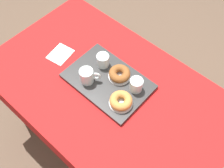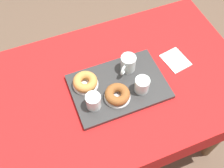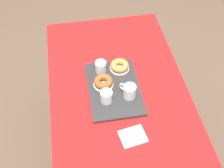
{
  "view_description": "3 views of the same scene",
  "coord_description": "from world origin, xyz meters",
  "px_view_note": "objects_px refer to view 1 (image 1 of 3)",
  "views": [
    {
      "loc": [
        -0.55,
        0.57,
        2.01
      ],
      "look_at": [
        -0.03,
        -0.0,
        0.85
      ],
      "focal_mm": 42.95,
      "sensor_mm": 36.0,
      "label": 1
    },
    {
      "loc": [
        -0.26,
        -0.65,
        1.88
      ],
      "look_at": [
        -0.01,
        -0.02,
        0.81
      ],
      "focal_mm": 42.26,
      "sensor_mm": 36.0,
      "label": 2
    },
    {
      "loc": [
        1.16,
        -0.23,
        2.17
      ],
      "look_at": [
        0.03,
        -0.04,
        0.84
      ],
      "focal_mm": 47.37,
      "sensor_mm": 36.0,
      "label": 3
    }
  ],
  "objects_px": {
    "dining_table": "(108,97)",
    "sugar_donut_left": "(121,101)",
    "serving_tray": "(108,81)",
    "paper_napkin": "(60,54)",
    "water_glass_near": "(103,61)",
    "donut_plate_left": "(121,103)",
    "sugar_donut_right": "(120,74)",
    "water_glass_far": "(136,85)",
    "donut_plate_right": "(119,76)",
    "tea_mug_left": "(87,76)"
  },
  "relations": [
    {
      "from": "dining_table",
      "to": "sugar_donut_left",
      "type": "relative_size",
      "value": 11.67
    },
    {
      "from": "serving_tray",
      "to": "paper_napkin",
      "type": "relative_size",
      "value": 3.32
    },
    {
      "from": "dining_table",
      "to": "water_glass_near",
      "type": "bearing_deg",
      "value": -37.84
    },
    {
      "from": "serving_tray",
      "to": "donut_plate_left",
      "type": "relative_size",
      "value": 3.68
    },
    {
      "from": "dining_table",
      "to": "sugar_donut_right",
      "type": "xyz_separation_m",
      "value": [
        -0.01,
        -0.09,
        0.15
      ]
    },
    {
      "from": "water_glass_near",
      "to": "water_glass_far",
      "type": "height_order",
      "value": "same"
    },
    {
      "from": "donut_plate_right",
      "to": "paper_napkin",
      "type": "distance_m",
      "value": 0.39
    },
    {
      "from": "donut_plate_left",
      "to": "sugar_donut_left",
      "type": "bearing_deg",
      "value": 0.0
    },
    {
      "from": "dining_table",
      "to": "paper_napkin",
      "type": "distance_m",
      "value": 0.38
    },
    {
      "from": "serving_tray",
      "to": "tea_mug_left",
      "type": "bearing_deg",
      "value": 43.52
    },
    {
      "from": "paper_napkin",
      "to": "water_glass_near",
      "type": "bearing_deg",
      "value": -157.36
    },
    {
      "from": "water_glass_far",
      "to": "donut_plate_left",
      "type": "xyz_separation_m",
      "value": [
        0.0,
        0.12,
        -0.03
      ]
    },
    {
      "from": "water_glass_far",
      "to": "donut_plate_right",
      "type": "relative_size",
      "value": 0.61
    },
    {
      "from": "tea_mug_left",
      "to": "donut_plate_left",
      "type": "height_order",
      "value": "tea_mug_left"
    },
    {
      "from": "water_glass_near",
      "to": "sugar_donut_left",
      "type": "xyz_separation_m",
      "value": [
        -0.24,
        0.12,
        -0.01
      ]
    },
    {
      "from": "dining_table",
      "to": "tea_mug_left",
      "type": "bearing_deg",
      "value": 25.24
    },
    {
      "from": "donut_plate_left",
      "to": "dining_table",
      "type": "bearing_deg",
      "value": -15.14
    },
    {
      "from": "dining_table",
      "to": "donut_plate_right",
      "type": "distance_m",
      "value": 0.16
    },
    {
      "from": "serving_tray",
      "to": "tea_mug_left",
      "type": "height_order",
      "value": "tea_mug_left"
    },
    {
      "from": "water_glass_near",
      "to": "sugar_donut_left",
      "type": "height_order",
      "value": "water_glass_near"
    },
    {
      "from": "tea_mug_left",
      "to": "sugar_donut_left",
      "type": "bearing_deg",
      "value": -176.56
    },
    {
      "from": "water_glass_near",
      "to": "donut_plate_right",
      "type": "bearing_deg",
      "value": 179.63
    },
    {
      "from": "sugar_donut_left",
      "to": "donut_plate_right",
      "type": "xyz_separation_m",
      "value": [
        0.12,
        -0.12,
        -0.02
      ]
    },
    {
      "from": "water_glass_far",
      "to": "sugar_donut_left",
      "type": "bearing_deg",
      "value": 89.74
    },
    {
      "from": "water_glass_near",
      "to": "donut_plate_right",
      "type": "relative_size",
      "value": 0.61
    },
    {
      "from": "water_glass_near",
      "to": "donut_plate_left",
      "type": "bearing_deg",
      "value": 152.97
    },
    {
      "from": "dining_table",
      "to": "donut_plate_left",
      "type": "relative_size",
      "value": 11.1
    },
    {
      "from": "sugar_donut_left",
      "to": "donut_plate_left",
      "type": "bearing_deg",
      "value": 0.0
    },
    {
      "from": "sugar_donut_right",
      "to": "dining_table",
      "type": "bearing_deg",
      "value": 83.11
    },
    {
      "from": "donut_plate_right",
      "to": "paper_napkin",
      "type": "relative_size",
      "value": 0.9
    },
    {
      "from": "serving_tray",
      "to": "paper_napkin",
      "type": "distance_m",
      "value": 0.35
    },
    {
      "from": "dining_table",
      "to": "donut_plate_right",
      "type": "bearing_deg",
      "value": -96.89
    },
    {
      "from": "water_glass_far",
      "to": "sugar_donut_left",
      "type": "distance_m",
      "value": 0.12
    },
    {
      "from": "donut_plate_left",
      "to": "water_glass_far",
      "type": "bearing_deg",
      "value": -90.26
    },
    {
      "from": "water_glass_far",
      "to": "donut_plate_left",
      "type": "bearing_deg",
      "value": 89.74
    },
    {
      "from": "donut_plate_left",
      "to": "paper_napkin",
      "type": "relative_size",
      "value": 0.9
    },
    {
      "from": "tea_mug_left",
      "to": "sugar_donut_left",
      "type": "relative_size",
      "value": 0.85
    },
    {
      "from": "serving_tray",
      "to": "water_glass_near",
      "type": "height_order",
      "value": "water_glass_near"
    },
    {
      "from": "sugar_donut_right",
      "to": "paper_napkin",
      "type": "relative_size",
      "value": 0.86
    },
    {
      "from": "serving_tray",
      "to": "tea_mug_left",
      "type": "distance_m",
      "value": 0.12
    },
    {
      "from": "tea_mug_left",
      "to": "donut_plate_left",
      "type": "bearing_deg",
      "value": -176.56
    },
    {
      "from": "dining_table",
      "to": "donut_plate_right",
      "type": "relative_size",
      "value": 11.1
    },
    {
      "from": "tea_mug_left",
      "to": "paper_napkin",
      "type": "relative_size",
      "value": 0.73
    },
    {
      "from": "sugar_donut_left",
      "to": "sugar_donut_right",
      "type": "bearing_deg",
      "value": -46.41
    },
    {
      "from": "dining_table",
      "to": "sugar_donut_left",
      "type": "bearing_deg",
      "value": 164.86
    },
    {
      "from": "serving_tray",
      "to": "donut_plate_left",
      "type": "xyz_separation_m",
      "value": [
        -0.15,
        0.06,
        0.01
      ]
    },
    {
      "from": "serving_tray",
      "to": "donut_plate_left",
      "type": "bearing_deg",
      "value": 157.04
    },
    {
      "from": "water_glass_near",
      "to": "donut_plate_left",
      "type": "relative_size",
      "value": 0.61
    },
    {
      "from": "water_glass_far",
      "to": "paper_napkin",
      "type": "distance_m",
      "value": 0.51
    },
    {
      "from": "paper_napkin",
      "to": "serving_tray",
      "type": "bearing_deg",
      "value": -172.63
    }
  ]
}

